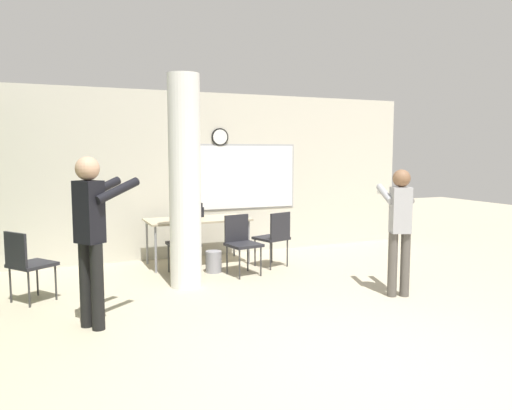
{
  "coord_description": "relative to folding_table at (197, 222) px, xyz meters",
  "views": [
    {
      "loc": [
        -2.52,
        -3.23,
        1.81
      ],
      "look_at": [
        -0.18,
        2.25,
        1.16
      ],
      "focal_mm": 35.0,
      "sensor_mm": 36.0,
      "label": 1
    }
  ],
  "objects": [
    {
      "name": "chair_table_left",
      "position": [
        -0.38,
        -0.62,
        -0.18
      ],
      "size": [
        0.44,
        0.44,
        0.87
      ],
      "color": "#232328",
      "rests_on": "ground_plane"
    },
    {
      "name": "person_playing_side",
      "position": [
        1.8,
        -2.69,
        0.25
      ],
      "size": [
        0.49,
        0.66,
        1.59
      ],
      "color": "#514C47",
      "rests_on": "ground_plane"
    },
    {
      "name": "wall_back",
      "position": [
        0.3,
        0.68,
        0.71
      ],
      "size": [
        8.0,
        0.15,
        2.8
      ],
      "color": "beige",
      "rests_on": "ground_plane"
    },
    {
      "name": "waste_bin",
      "position": [
        0.06,
        -0.62,
        -0.53
      ],
      "size": [
        0.24,
        0.24,
        0.32
      ],
      "color": "gray",
      "rests_on": "ground_plane"
    },
    {
      "name": "folding_table",
      "position": [
        0.0,
        0.0,
        0.0
      ],
      "size": [
        1.61,
        0.79,
        0.73
      ],
      "color": "tan",
      "rests_on": "ground_plane"
    },
    {
      "name": "person_watching_back",
      "position": [
        -1.8,
        -2.38,
        0.34
      ],
      "size": [
        0.7,
        0.63,
        1.76
      ],
      "color": "black",
      "rests_on": "ground_plane"
    },
    {
      "name": "ground_plane",
      "position": [
        0.29,
        -4.38,
        -0.69
      ],
      "size": [
        24.0,
        24.0,
        0.0
      ],
      "primitive_type": "plane",
      "color": "#ADA389"
    },
    {
      "name": "chair_table_front",
      "position": [
        0.4,
        -0.89,
        -0.18
      ],
      "size": [
        0.51,
        0.51,
        0.87
      ],
      "color": "#232328",
      "rests_on": "ground_plane"
    },
    {
      "name": "chair_by_left_wall",
      "position": [
        -2.46,
        -1.2,
        -0.18
      ],
      "size": [
        0.61,
        0.61,
        0.87
      ],
      "color": "#232328",
      "rests_on": "ground_plane"
    },
    {
      "name": "bottle_on_table",
      "position": [
        0.13,
        0.18,
        0.14
      ],
      "size": [
        0.08,
        0.08,
        0.23
      ],
      "color": "black",
      "rests_on": "folding_table"
    },
    {
      "name": "chair_table_right",
      "position": [
        1.04,
        -0.68,
        -0.18
      ],
      "size": [
        0.55,
        0.55,
        0.87
      ],
      "color": "#232328",
      "rests_on": "ground_plane"
    },
    {
      "name": "support_pillar",
      "position": [
        -0.52,
        -1.23,
        0.71
      ],
      "size": [
        0.42,
        0.42,
        2.8
      ],
      "color": "white",
      "rests_on": "ground_plane"
    }
  ]
}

